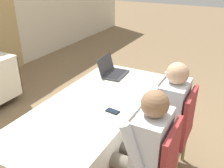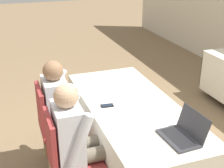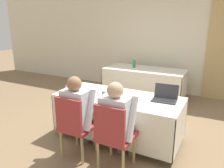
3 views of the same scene
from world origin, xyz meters
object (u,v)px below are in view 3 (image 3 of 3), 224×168
laptop (165,98)px  water_bottle (134,63)px  person_checkered_shirt (79,111)px  person_white_shirt (118,119)px  chair_near_right (114,134)px  cell_phone (108,100)px  chair_near_left (75,124)px

laptop → water_bottle: water_bottle is taller
person_checkered_shirt → person_white_shirt: bearing=-180.0°
water_bottle → person_white_shirt: person_white_shirt is taller
water_bottle → chair_near_right: (0.92, -2.92, -0.33)m
chair_near_right → person_white_shirt: person_white_shirt is taller
chair_near_right → person_white_shirt: (0.00, 0.10, 0.16)m
cell_phone → person_checkered_shirt: (-0.25, -0.38, -0.07)m
water_bottle → chair_near_right: 3.08m
cell_phone → person_white_shirt: 0.52m
chair_near_right → water_bottle: bearing=-72.5°
laptop → cell_phone: bearing=-155.9°
person_white_shirt → person_checkered_shirt: bearing=0.0°
laptop → person_checkered_shirt: bearing=-145.7°
cell_phone → person_white_shirt: size_ratio=0.11×
water_bottle → chair_near_left: size_ratio=0.26×
water_bottle → chair_near_right: bearing=-72.5°
water_bottle → person_white_shirt: (0.92, -2.82, -0.18)m
chair_near_right → person_white_shirt: 0.19m
chair_near_left → person_checkered_shirt: size_ratio=0.78×
person_checkered_shirt → person_white_shirt: same height
person_checkered_shirt → chair_near_left: bearing=90.0°
laptop → chair_near_left: bearing=-142.1°
laptop → person_white_shirt: size_ratio=0.31×
cell_phone → chair_near_right: 0.64m
chair_near_right → laptop: bearing=-114.1°
chair_near_left → person_checkered_shirt: person_checkered_shirt is taller
chair_near_right → person_checkered_shirt: (-0.60, 0.10, 0.16)m
water_bottle → person_checkered_shirt: (0.32, -2.82, -0.18)m
chair_near_left → person_white_shirt: (0.60, 0.10, 0.16)m
water_bottle → chair_near_left: water_bottle is taller
chair_near_right → person_white_shirt: size_ratio=0.78×
chair_near_left → person_white_shirt: bearing=-170.2°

